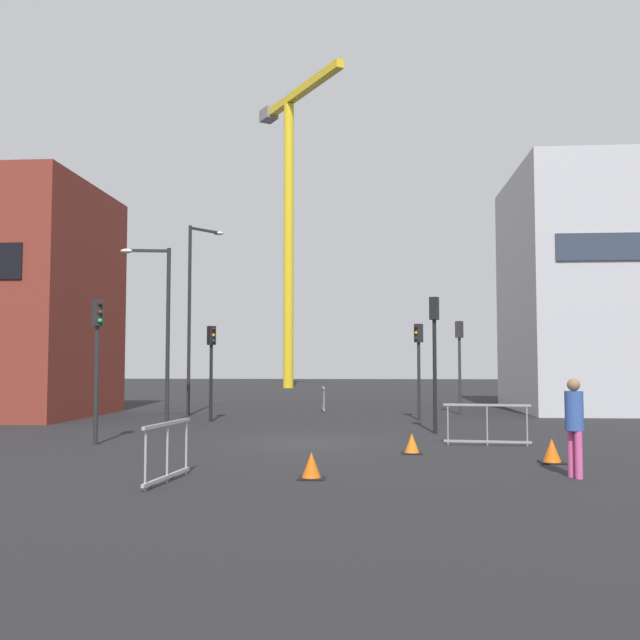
# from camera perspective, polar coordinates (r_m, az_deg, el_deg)

# --- Properties ---
(ground) EXTENTS (160.00, 160.00, 0.00)m
(ground) POSITION_cam_1_polar(r_m,az_deg,el_deg) (19.62, -1.07, -9.77)
(ground) COLOR black
(brick_building) EXTENTS (7.82, 7.77, 9.38)m
(brick_building) POSITION_cam_1_polar(r_m,az_deg,el_deg) (31.74, -24.35, 1.40)
(brick_building) COLOR maroon
(brick_building) RESTS_ON ground
(office_block) EXTENTS (9.66, 9.08, 10.88)m
(office_block) POSITION_cam_1_polar(r_m,az_deg,el_deg) (35.18, 23.05, 2.15)
(office_block) COLOR #B7B7BC
(office_block) RESTS_ON ground
(construction_crane) EXTENTS (8.65, 12.46, 26.41)m
(construction_crane) POSITION_cam_1_polar(r_m,az_deg,el_deg) (64.10, -2.46, 9.61)
(construction_crane) COLOR yellow
(construction_crane) RESTS_ON ground
(streetlamp_tall) EXTENTS (1.24, 1.39, 7.95)m
(streetlamp_tall) POSITION_cam_1_polar(r_m,az_deg,el_deg) (30.28, -10.15, 1.27)
(streetlamp_tall) COLOR #232326
(streetlamp_tall) RESTS_ON ground
(streetlamp_short) EXTENTS (1.74, 0.41, 6.19)m
(streetlamp_short) POSITION_cam_1_polar(r_m,az_deg,el_deg) (25.38, -12.63, 0.13)
(streetlamp_short) COLOR #232326
(streetlamp_short) RESTS_ON ground
(traffic_light_median) EXTENTS (0.33, 0.39, 4.18)m
(traffic_light_median) POSITION_cam_1_polar(r_m,az_deg,el_deg) (22.11, 9.19, -1.76)
(traffic_light_median) COLOR black
(traffic_light_median) RESTS_ON ground
(traffic_light_near) EXTENTS (0.36, 0.38, 3.93)m
(traffic_light_near) POSITION_cam_1_polar(r_m,az_deg,el_deg) (30.55, 11.16, -2.51)
(traffic_light_near) COLOR #2D2D30
(traffic_light_near) RESTS_ON ground
(traffic_light_crosswalk) EXTENTS (0.37, 0.37, 3.84)m
(traffic_light_crosswalk) POSITION_cam_1_polar(r_m,az_deg,el_deg) (19.74, -17.47, -2.05)
(traffic_light_crosswalk) COLOR #232326
(traffic_light_crosswalk) RESTS_ON ground
(traffic_light_island) EXTENTS (0.36, 0.38, 3.64)m
(traffic_light_island) POSITION_cam_1_polar(r_m,az_deg,el_deg) (27.13, 7.93, -2.79)
(traffic_light_island) COLOR #232326
(traffic_light_island) RESTS_ON ground
(traffic_light_far) EXTENTS (0.36, 0.37, 3.53)m
(traffic_light_far) POSITION_cam_1_polar(r_m,az_deg,el_deg) (26.61, -8.73, -2.92)
(traffic_light_far) COLOR black
(traffic_light_far) RESTS_ON ground
(pedestrian_walking) EXTENTS (0.34, 0.34, 1.85)m
(pedestrian_walking) POSITION_cam_1_polar(r_m,az_deg,el_deg) (14.23, 19.76, -7.53)
(pedestrian_walking) COLOR #D14C8C
(pedestrian_walking) RESTS_ON ground
(safety_barrier_mid_span) EXTENTS (0.27, 1.89, 1.08)m
(safety_barrier_mid_span) POSITION_cam_1_polar(r_m,az_deg,el_deg) (31.92, 0.27, -6.35)
(safety_barrier_mid_span) COLOR #9EA0A5
(safety_barrier_mid_span) RESTS_ON ground
(safety_barrier_right_run) EXTENTS (0.29, 2.03, 1.08)m
(safety_barrier_right_run) POSITION_cam_1_polar(r_m,az_deg,el_deg) (13.26, -12.18, -10.24)
(safety_barrier_right_run) COLOR #9EA0A5
(safety_barrier_right_run) RESTS_ON ground
(safety_barrier_left_run) EXTENTS (2.24, 0.29, 1.08)m
(safety_barrier_left_run) POSITION_cam_1_polar(r_m,az_deg,el_deg) (19.21, 13.28, -8.12)
(safety_barrier_left_run) COLOR gray
(safety_barrier_left_run) RESTS_ON ground
(traffic_cone_orange) EXTENTS (0.52, 0.52, 0.53)m
(traffic_cone_orange) POSITION_cam_1_polar(r_m,az_deg,el_deg) (16.24, 18.14, -10.03)
(traffic_cone_orange) COLOR black
(traffic_cone_orange) RESTS_ON ground
(traffic_cone_striped) EXTENTS (0.48, 0.48, 0.48)m
(traffic_cone_striped) POSITION_cam_1_polar(r_m,az_deg,el_deg) (17.18, 7.40, -9.89)
(traffic_cone_striped) COLOR black
(traffic_cone_striped) RESTS_ON ground
(traffic_cone_by_barrier) EXTENTS (0.49, 0.49, 0.50)m
(traffic_cone_by_barrier) POSITION_cam_1_polar(r_m,az_deg,el_deg) (13.39, -0.70, -11.70)
(traffic_cone_by_barrier) COLOR black
(traffic_cone_by_barrier) RESTS_ON ground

